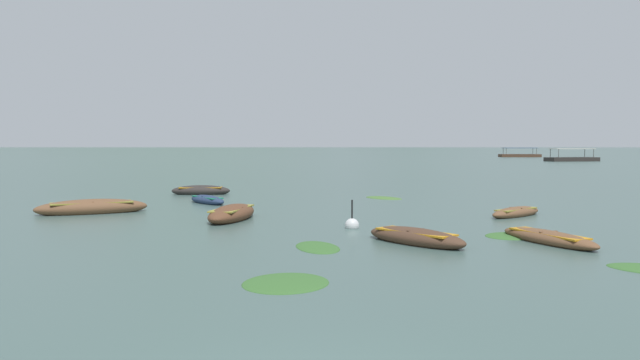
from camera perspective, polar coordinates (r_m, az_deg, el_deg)
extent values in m
plane|color=#425B56|center=(1506.10, 2.22, 3.23)|extent=(6000.00, 6000.00, 0.00)
cone|color=#56665B|center=(1782.19, -13.19, 10.37)|extent=(1088.76, 1088.76, 447.21)
cone|color=#4C5B56|center=(1649.57, 8.78, 6.53)|extent=(499.27, 499.27, 191.60)
ellipsoid|color=brown|center=(26.89, -21.18, -2.53)|extent=(4.65, 3.29, 0.76)
cube|color=olive|center=(26.87, -21.19, -2.05)|extent=(3.35, 2.37, 0.05)
cube|color=brown|center=(26.87, -21.20, -1.94)|extent=(0.49, 0.83, 0.04)
ellipsoid|color=#2D2826|center=(35.49, -11.45, -1.04)|extent=(3.52, 1.47, 0.68)
cube|color=orange|center=(35.48, -11.46, -0.71)|extent=(2.54, 1.06, 0.05)
cube|color=#2D2826|center=(35.47, -11.46, -0.63)|extent=(0.16, 0.78, 0.04)
ellipsoid|color=navy|center=(29.93, -10.85, -1.93)|extent=(2.65, 2.91, 0.51)
cube|color=#197A56|center=(29.92, -10.85, -1.64)|extent=(1.91, 2.10, 0.05)
cube|color=navy|center=(29.91, -10.86, -1.54)|extent=(0.51, 0.45, 0.04)
ellipsoid|color=brown|center=(23.23, -8.52, -3.26)|extent=(1.87, 4.10, 0.72)
cube|color=olive|center=(23.21, -8.52, -2.74)|extent=(1.34, 2.95, 0.05)
cube|color=brown|center=(23.21, -8.53, -2.61)|extent=(0.91, 0.20, 0.04)
ellipsoid|color=brown|center=(25.36, 18.44, -3.01)|extent=(2.90, 2.82, 0.48)
cube|color=olive|center=(25.34, 18.44, -2.69)|extent=(2.09, 2.03, 0.05)
cube|color=brown|center=(25.34, 18.45, -2.58)|extent=(0.44, 0.45, 0.04)
ellipsoid|color=#4C3323|center=(17.61, 9.23, -5.52)|extent=(3.17, 3.27, 0.57)
cube|color=orange|center=(17.59, 9.24, -4.97)|extent=(2.29, 2.35, 0.05)
cube|color=#4C3323|center=(17.58, 9.24, -4.81)|extent=(0.58, 0.56, 0.04)
ellipsoid|color=brown|center=(18.75, 21.22, -5.27)|extent=(2.40, 3.72, 0.46)
cube|color=orange|center=(18.74, 21.23, -4.85)|extent=(1.73, 2.68, 0.05)
cube|color=brown|center=(18.73, 21.23, -4.70)|extent=(0.61, 0.34, 0.04)
cube|color=#2D2826|center=(118.37, 23.19, 1.81)|extent=(10.30, 5.85, 0.90)
cylinder|color=#4C4742|center=(115.14, 22.09, 2.36)|extent=(0.10, 0.10, 1.80)
cylinder|color=#4C4742|center=(117.06, 21.40, 2.39)|extent=(0.10, 0.10, 1.80)
cylinder|color=#4C4742|center=(119.75, 24.96, 2.32)|extent=(0.10, 0.10, 1.80)
cylinder|color=#4C4742|center=(121.60, 24.24, 2.35)|extent=(0.10, 0.10, 1.80)
cube|color=beige|center=(118.34, 23.21, 2.79)|extent=(8.65, 4.91, 0.12)
cube|color=#4C3323|center=(157.39, 18.75, 2.22)|extent=(9.83, 3.94, 0.90)
cylinder|color=#4C4742|center=(154.95, 17.59, 2.64)|extent=(0.10, 0.10, 1.80)
cylinder|color=#4C4742|center=(157.80, 17.31, 2.66)|extent=(0.10, 0.10, 1.80)
cylinder|color=#4C4742|center=(157.05, 20.22, 2.60)|extent=(0.10, 0.10, 1.80)
cylinder|color=#4C4742|center=(159.86, 19.90, 2.61)|extent=(0.10, 0.10, 1.80)
cube|color=#334C75|center=(157.37, 18.77, 2.96)|extent=(8.26, 3.31, 0.12)
sphere|color=silver|center=(20.58, 3.12, -4.41)|extent=(0.50, 0.50, 0.50)
cylinder|color=black|center=(20.53, 3.12, -3.17)|extent=(0.06, 0.06, 0.89)
ellipsoid|color=#38662D|center=(19.70, 17.97, -5.21)|extent=(2.28, 2.28, 0.14)
ellipsoid|color=#477033|center=(32.44, 6.19, -1.76)|extent=(2.63, 2.77, 0.14)
ellipsoid|color=#38662D|center=(12.51, -3.34, -9.94)|extent=(2.38, 2.48, 0.14)
ellipsoid|color=#38662D|center=(16.72, -0.24, -6.55)|extent=(1.72, 2.40, 0.14)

